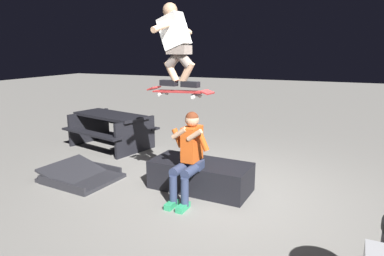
% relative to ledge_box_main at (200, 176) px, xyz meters
% --- Properties ---
extents(ground_plane, '(40.00, 40.00, 0.00)m').
position_rel_ledge_box_main_xyz_m(ground_plane, '(-0.26, 0.02, -0.22)').
color(ground_plane, gray).
extents(ledge_box_main, '(1.58, 0.80, 0.44)m').
position_rel_ledge_box_main_xyz_m(ledge_box_main, '(0.00, 0.00, 0.00)').
color(ledge_box_main, black).
rests_on(ledge_box_main, ground).
extents(person_sitting_on_ledge, '(0.59, 0.76, 1.28)m').
position_rel_ledge_box_main_xyz_m(person_sitting_on_ledge, '(0.02, 0.40, 0.48)').
color(person_sitting_on_ledge, '#2D3856').
rests_on(person_sitting_on_ledge, ground).
extents(skateboard, '(1.04, 0.36, 0.13)m').
position_rel_ledge_box_main_xyz_m(skateboard, '(0.20, 0.31, 1.33)').
color(skateboard, '#B72D2D').
extents(skater_airborne, '(0.63, 0.89, 1.12)m').
position_rel_ledge_box_main_xyz_m(skater_airborne, '(0.26, 0.30, 2.02)').
color(skater_airborne, black).
extents(kicker_ramp, '(1.25, 1.09, 0.31)m').
position_rel_ledge_box_main_xyz_m(kicker_ramp, '(1.98, 0.41, -0.17)').
color(kicker_ramp, '#28282D').
rests_on(kicker_ramp, ground).
extents(picnic_table_back, '(1.97, 1.71, 0.75)m').
position_rel_ledge_box_main_xyz_m(picnic_table_back, '(2.69, -1.42, 0.28)').
color(picnic_table_back, black).
rests_on(picnic_table_back, ground).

